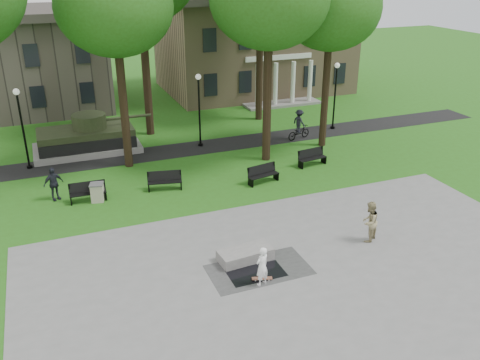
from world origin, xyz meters
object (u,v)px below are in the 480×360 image
Objects in this scene: trash_bin at (97,192)px; skateboarder at (262,266)px; cyclist at (299,127)px; park_bench_0 at (88,191)px; friend_watching at (369,222)px; concrete_block at (245,255)px.

skateboarder is at bearing -63.70° from trash_bin.
trash_bin is (-13.96, -4.86, -0.36)m from cyclist.
cyclist is 15.15m from park_bench_0.
park_bench_0 is (-14.41, -4.66, -0.32)m from cyclist.
cyclist is (3.57, 13.26, -0.09)m from friend_watching.
park_bench_0 is 1.89× the size of trash_bin.
park_bench_0 is at bearing 156.68° from trash_bin.
skateboarder is at bearing -19.57° from friend_watching.
cyclist is (9.10, 12.71, 0.60)m from concrete_block.
trash_bin is at bearing -21.35° from park_bench_0.
friend_watching reaches higher than skateboarder.
park_bench_0 is (-10.84, 8.59, -0.41)m from friend_watching.
concrete_block is 2.29× the size of trash_bin.
friend_watching is 13.84m from park_bench_0.
cyclist is 2.14× the size of trash_bin.
skateboarder is 10.80m from trash_bin.
park_bench_0 is at bearing -84.46° from skateboarder.
trash_bin is (-10.39, 8.40, -0.45)m from friend_watching.
cyclist reaches higher than trash_bin.
cyclist is 1.13× the size of park_bench_0.
friend_watching is 1.91× the size of trash_bin.
skateboarder is at bearing -92.57° from concrete_block.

